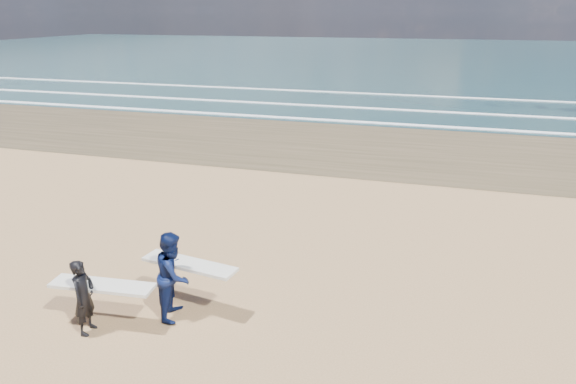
% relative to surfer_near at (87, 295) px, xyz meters
% --- Properties ---
extents(ocean, '(220.00, 100.00, 0.02)m').
position_rel_surfer_near_xyz_m(ocean, '(20.79, 71.64, -0.83)').
color(ocean, '#1B383D').
rests_on(ocean, ground).
extents(surfer_near, '(2.24, 1.03, 1.63)m').
position_rel_surfer_near_xyz_m(surfer_near, '(0.00, 0.00, 0.00)').
color(surfer_near, black).
rests_on(surfer_near, ground).
extents(surfer_far, '(2.25, 1.31, 1.95)m').
position_rel_surfer_near_xyz_m(surfer_far, '(1.43, 1.05, 0.15)').
color(surfer_far, '#0B153E').
rests_on(surfer_far, ground).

